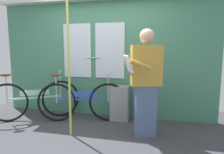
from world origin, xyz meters
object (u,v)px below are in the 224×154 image
object	(u,v)px
bicycle_leaning_behind	(82,101)
passenger_reading_newspaper	(145,81)
trash_bin_by_wall	(120,103)
bicycle_near_door	(35,99)
handrail_pole	(69,64)

from	to	relation	value
bicycle_leaning_behind	passenger_reading_newspaper	xyz separation A→B (m)	(1.22, -0.40, 0.50)
bicycle_leaning_behind	passenger_reading_newspaper	size ratio (longest dim) A/B	1.00
passenger_reading_newspaper	trash_bin_by_wall	bearing A→B (deg)	-70.18
bicycle_near_door	handrail_pole	xyz separation A→B (m)	(1.01, -0.52, 0.77)
bicycle_near_door	trash_bin_by_wall	xyz separation A→B (m)	(1.64, 0.37, -0.06)
trash_bin_by_wall	handrail_pole	size ratio (longest dim) A/B	0.29
handrail_pole	trash_bin_by_wall	bearing A→B (deg)	54.66
passenger_reading_newspaper	trash_bin_by_wall	world-z (taller)	passenger_reading_newspaper
passenger_reading_newspaper	trash_bin_by_wall	size ratio (longest dim) A/B	2.51
trash_bin_by_wall	bicycle_leaning_behind	bearing A→B (deg)	-159.56
passenger_reading_newspaper	bicycle_near_door	bearing A→B (deg)	-26.56
trash_bin_by_wall	handrail_pole	xyz separation A→B (m)	(-0.63, -0.89, 0.83)
trash_bin_by_wall	handrail_pole	bearing A→B (deg)	-125.34
trash_bin_by_wall	bicycle_near_door	bearing A→B (deg)	-167.17
bicycle_near_door	handrail_pole	world-z (taller)	handrail_pole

